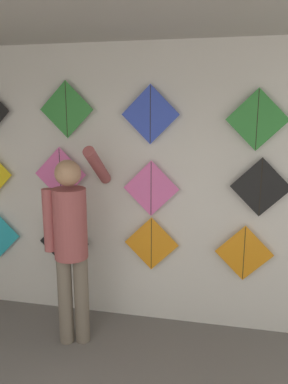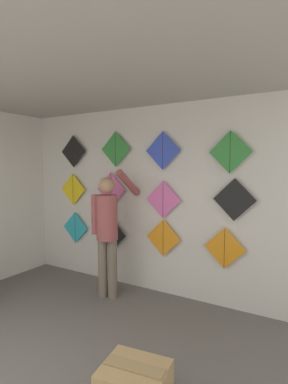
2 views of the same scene
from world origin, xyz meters
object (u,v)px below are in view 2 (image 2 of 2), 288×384
at_px(shopkeeper, 108,226).
at_px(kite_7, 234,200).
at_px(kite_4, 73,189).
at_px(kite_10, 163,151).
at_px(kite_0, 75,228).
at_px(kite_2, 163,238).
at_px(kite_3, 224,248).
at_px(kite_5, 111,189).
at_px(kite_6, 163,200).
at_px(kite_1, 112,236).
at_px(kite_9, 115,149).
at_px(kite_11, 230,152).
at_px(kite_8, 73,151).

distance_m(shopkeeper, kite_7, 1.79).
bearing_deg(kite_4, kite_10, 0.00).
relative_size(shopkeeper, kite_0, 3.38).
relative_size(kite_2, kite_3, 1.00).
distance_m(kite_2, kite_5, 1.17).
xyz_separation_m(shopkeeper, kite_10, (0.63, 0.48, 1.08)).
xyz_separation_m(kite_6, kite_10, (-0.01, 0.00, 0.71)).
height_order(kite_0, kite_2, kite_2).
bearing_deg(kite_10, shopkeeper, -142.66).
xyz_separation_m(kite_0, kite_2, (1.74, 0.00, 0.03)).
distance_m(kite_1, kite_9, 1.41).
bearing_deg(kite_0, kite_11, 0.00).
xyz_separation_m(kite_4, kite_10, (1.76, 0.00, 0.63)).
bearing_deg(kite_6, shopkeeper, -143.11).
height_order(kite_0, kite_5, kite_5).
bearing_deg(kite_6, kite_1, -179.96).
bearing_deg(kite_5, kite_10, 0.00).
distance_m(kite_2, kite_6, 0.57).
bearing_deg(kite_0, kite_3, 0.00).
height_order(kite_8, kite_11, kite_8).
bearing_deg(kite_8, kite_3, 0.00).
height_order(kite_0, kite_3, kite_3).
height_order(kite_1, kite_7, kite_7).
bearing_deg(shopkeeper, kite_9, 96.66).
distance_m(kite_4, kite_6, 1.77).
xyz_separation_m(kite_3, kite_11, (0.04, 0.00, 1.26)).
relative_size(kite_7, kite_11, 1.00).
relative_size(shopkeeper, kite_10, 3.38).
bearing_deg(kite_4, shopkeeper, -23.22).
height_order(kite_5, kite_7, kite_5).
bearing_deg(kite_2, kite_10, 180.00).
height_order(kite_4, kite_7, kite_4).
distance_m(kite_7, kite_9, 1.99).
xyz_separation_m(shopkeeper, kite_6, (0.64, 0.48, 0.37)).
xyz_separation_m(kite_5, kite_11, (1.90, 0.00, 0.56)).
bearing_deg(kite_11, kite_4, 180.00).
distance_m(kite_0, kite_6, 1.84).
bearing_deg(shopkeeper, kite_4, 140.73).
relative_size(shopkeeper, kite_2, 3.38).
xyz_separation_m(shopkeeper, kite_2, (0.65, 0.48, -0.20)).
distance_m(kite_7, kite_8, 2.85).
relative_size(kite_6, kite_8, 1.00).
bearing_deg(kite_9, kite_5, 180.00).
bearing_deg(kite_8, kite_6, 0.00).
bearing_deg(kite_4, kite_1, -0.05).
height_order(kite_2, kite_6, kite_6).
xyz_separation_m(kite_5, kite_9, (0.10, 0.00, 0.64)).
bearing_deg(kite_4, kite_3, 0.00).
bearing_deg(shopkeeper, kite_6, 20.85).
bearing_deg(kite_2, kite_0, 180.00).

